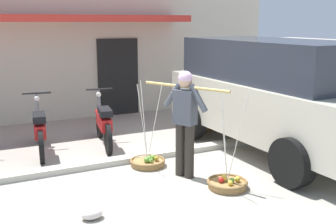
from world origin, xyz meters
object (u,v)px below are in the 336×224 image
at_px(motorcycle_third_in_row, 104,124).
at_px(parked_truck, 275,92).
at_px(plastic_litter_bag, 92,213).
at_px(fruit_vendor, 185,117).
at_px(fruit_basket_right_side, 227,183).
at_px(wooden_crate, 203,123).
at_px(motorcycle_second_in_row, 40,130).
at_px(fruit_basket_left_side, 148,162).

distance_m(motorcycle_third_in_row, parked_truck, 3.35).
height_order(parked_truck, plastic_litter_bag, parked_truck).
relative_size(fruit_vendor, fruit_basket_right_side, 1.17).
bearing_deg(motorcycle_third_in_row, wooden_crate, 3.94).
bearing_deg(motorcycle_second_in_row, fruit_basket_right_side, -53.40).
height_order(fruit_basket_left_side, plastic_litter_bag, fruit_basket_left_side).
bearing_deg(plastic_litter_bag, motorcycle_third_in_row, 69.26).
bearing_deg(wooden_crate, motorcycle_second_in_row, -178.63).
bearing_deg(fruit_basket_left_side, motorcycle_second_in_row, 134.49).
bearing_deg(parked_truck, wooden_crate, 101.86).
bearing_deg(wooden_crate, fruit_vendor, -126.88).
bearing_deg(parked_truck, fruit_basket_right_side, -147.88).
bearing_deg(fruit_vendor, motorcycle_third_in_row, 106.42).
height_order(fruit_basket_right_side, parked_truck, parked_truck).
xyz_separation_m(plastic_litter_bag, wooden_crate, (3.50, 3.10, 0.09)).
height_order(fruit_vendor, wooden_crate, fruit_vendor).
bearing_deg(motorcycle_third_in_row, motorcycle_second_in_row, 176.31).
distance_m(fruit_basket_left_side, parked_truck, 2.71).
relative_size(motorcycle_third_in_row, wooden_crate, 4.11).
distance_m(fruit_vendor, wooden_crate, 3.03).
distance_m(fruit_basket_left_side, wooden_crate, 2.65).
xyz_separation_m(fruit_basket_right_side, plastic_litter_bag, (-2.09, -0.06, -0.01)).
bearing_deg(fruit_basket_right_side, fruit_vendor, 115.62).
bearing_deg(fruit_basket_right_side, wooden_crate, 65.09).
relative_size(motorcycle_second_in_row, motorcycle_third_in_row, 1.00).
bearing_deg(fruit_basket_right_side, motorcycle_third_in_row, 108.79).
bearing_deg(plastic_litter_bag, parked_truck, 17.03).
xyz_separation_m(fruit_basket_left_side, plastic_litter_bag, (-1.41, -1.46, -0.01)).
xyz_separation_m(fruit_vendor, fruit_basket_right_side, (0.34, -0.71, -0.90)).
relative_size(fruit_basket_left_side, motorcycle_third_in_row, 0.80).
height_order(motorcycle_second_in_row, motorcycle_third_in_row, same).
relative_size(fruit_vendor, wooden_crate, 3.85).
xyz_separation_m(fruit_basket_left_side, fruit_basket_right_side, (0.67, -1.41, -0.00)).
xyz_separation_m(motorcycle_third_in_row, parked_truck, (2.79, -1.74, 0.68)).
bearing_deg(motorcycle_second_in_row, fruit_vendor, -50.47).
bearing_deg(parked_truck, fruit_basket_left_side, 173.80).
relative_size(motorcycle_third_in_row, parked_truck, 0.37).
height_order(fruit_basket_left_side, wooden_crate, fruit_basket_left_side).
bearing_deg(fruit_basket_left_side, fruit_vendor, -64.41).
bearing_deg(parked_truck, fruit_vendor, -168.66).
distance_m(motorcycle_third_in_row, plastic_litter_bag, 3.16).
bearing_deg(fruit_basket_left_side, wooden_crate, 38.04).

